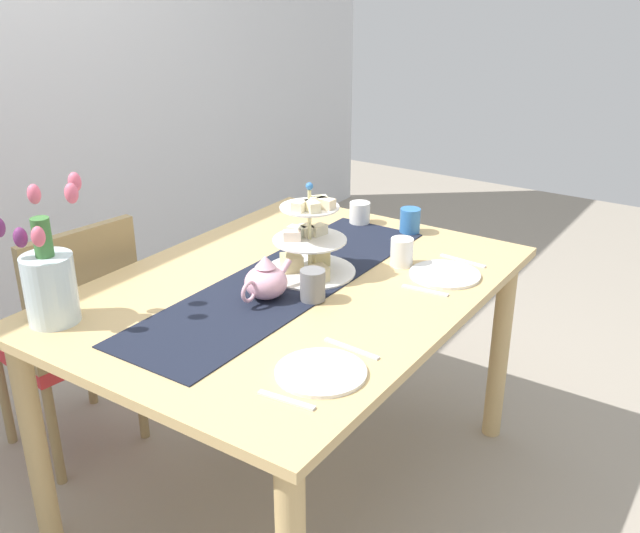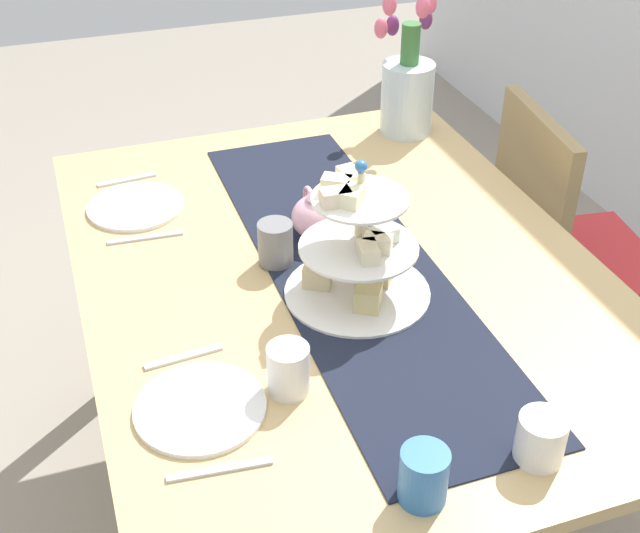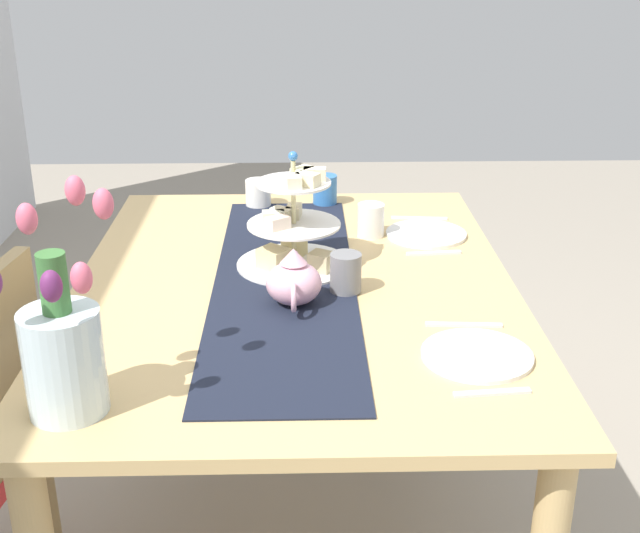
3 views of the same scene
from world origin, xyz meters
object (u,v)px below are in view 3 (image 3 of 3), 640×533
at_px(dining_table, 295,320).
at_px(dinner_plate_right, 426,234).
at_px(mug_grey, 346,273).
at_px(mug_white_text, 371,220).
at_px(mug_orange, 325,190).
at_px(cream_jug, 258,193).
at_px(knife_right, 419,218).
at_px(dinner_plate_left, 477,355).
at_px(knife_left, 464,325).
at_px(tulip_vase, 63,347).
at_px(tiered_cake_stand, 293,231).
at_px(fork_left, 492,393).
at_px(fork_right, 434,253).
at_px(teapot, 294,281).

bearing_deg(dining_table, dinner_plate_right, -48.88).
xyz_separation_m(mug_grey, mug_white_text, (0.39, -0.09, -0.00)).
relative_size(mug_white_text, mug_orange, 1.00).
bearing_deg(cream_jug, knife_right, -105.83).
distance_m(dinner_plate_left, knife_left, 0.15).
relative_size(tulip_vase, dinner_plate_left, 1.80).
relative_size(tiered_cake_stand, tulip_vase, 0.73).
distance_m(dinner_plate_left, mug_orange, 1.06).
distance_m(dining_table, mug_orange, 0.65).
height_order(cream_jug, knife_left, cream_jug).
distance_m(tiered_cake_stand, knife_left, 0.53).
bearing_deg(fork_left, mug_white_text, 10.39).
bearing_deg(mug_orange, tulip_vase, 157.35).
bearing_deg(mug_orange, knife_right, -118.50).
height_order(fork_left, knife_left, same).
height_order(cream_jug, mug_orange, mug_orange).
bearing_deg(dinner_plate_left, fork_right, 0.00).
bearing_deg(knife_right, dinner_plate_left, 180.00).
height_order(cream_jug, fork_right, cream_jug).
relative_size(cream_jug, mug_orange, 0.89).
xyz_separation_m(dining_table, mug_orange, (0.63, -0.10, 0.15)).
xyz_separation_m(dining_table, knife_right, (0.47, -0.38, 0.11)).
relative_size(teapot, knife_left, 1.40).
relative_size(dinner_plate_right, knife_right, 1.35).
distance_m(knife_left, dinner_plate_right, 0.58).
bearing_deg(teapot, fork_left, -137.58).
distance_m(teapot, fork_left, 0.56).
relative_size(tulip_vase, dinner_plate_right, 1.80).
xyz_separation_m(fork_right, knife_right, (0.29, 0.00, 0.00)).
distance_m(dinner_plate_right, knife_right, 0.15).
relative_size(dining_table, dinner_plate_left, 6.43).
distance_m(dining_table, knife_left, 0.47).
relative_size(fork_right, mug_white_text, 1.58).
relative_size(cream_jug, dinner_plate_right, 0.37).
height_order(dinner_plate_left, fork_left, dinner_plate_left).
bearing_deg(knife_right, mug_grey, 154.77).
distance_m(dinner_plate_right, fork_right, 0.15).
height_order(cream_jug, fork_left, cream_jug).
height_order(teapot, dinner_plate_left, teapot).
relative_size(knife_left, dinner_plate_right, 0.74).
relative_size(teapot, mug_white_text, 2.51).
relative_size(cream_jug, fork_right, 0.57).
bearing_deg(dinner_plate_left, tiered_cake_stand, 37.24).
relative_size(dinner_plate_left, dinner_plate_right, 1.00).
bearing_deg(dinner_plate_right, fork_right, 180.00).
height_order(dining_table, tulip_vase, tulip_vase).
bearing_deg(knife_left, tiered_cake_stand, 46.99).
height_order(cream_jug, mug_white_text, mug_white_text).
relative_size(dinner_plate_left, fork_left, 1.53).
bearing_deg(tulip_vase, knife_right, -36.68).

